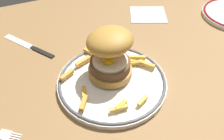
{
  "coord_description": "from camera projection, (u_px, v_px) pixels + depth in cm",
  "views": [
    {
      "loc": [
        -17.55,
        -34.95,
        43.76
      ],
      "look_at": [
        -1.66,
        2.92,
        4.6
      ],
      "focal_mm": 40.93,
      "sensor_mm": 36.0,
      "label": 1
    }
  ],
  "objects": [
    {
      "name": "ground_plane",
      "position": [
        123.0,
        96.0,
        0.6
      ],
      "size": [
        126.35,
        99.89,
        4.0
      ],
      "primitive_type": "cube",
      "color": "olive"
    },
    {
      "name": "dinner_plate",
      "position": [
        112.0,
        82.0,
        0.59
      ],
      "size": [
        25.4,
        25.4,
        1.6
      ],
      "color": "white",
      "rests_on": "ground_plane"
    },
    {
      "name": "burger",
      "position": [
        110.0,
        52.0,
        0.57
      ],
      "size": [
        14.96,
        15.05,
        11.6
      ],
      "color": "#B88339",
      "rests_on": "dinner_plate"
    },
    {
      "name": "fries_pile",
      "position": [
        109.0,
        72.0,
        0.6
      ],
      "size": [
        22.39,
        22.37,
        2.16
      ],
      "color": "gold",
      "rests_on": "dinner_plate"
    },
    {
      "name": "knife",
      "position": [
        33.0,
        47.0,
        0.7
      ],
      "size": [
        11.54,
        15.61,
        0.7
      ],
      "color": "black",
      "rests_on": "ground_plane"
    },
    {
      "name": "napkin",
      "position": [
        148.0,
        14.0,
        0.82
      ],
      "size": [
        14.09,
        13.32,
        0.4
      ],
      "primitive_type": "cube",
      "rotation": [
        0.0,
        0.0,
        -0.39
      ],
      "color": "silver",
      "rests_on": "ground_plane"
    }
  ]
}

